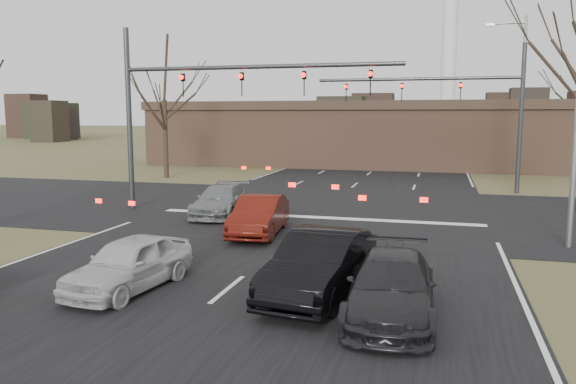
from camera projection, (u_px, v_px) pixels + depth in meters
The scene contains 14 objects.
ground at pixel (171, 337), 10.84m from camera, with size 360.00×360.00×0.00m, color #4A4B28.
road_main at pixel (398, 149), 68.19m from camera, with size 14.00×300.00×0.02m, color black.
road_cross at pixel (325, 210), 25.18m from camera, with size 200.00×14.00×0.02m, color black.
building at pixel (404, 134), 46.28m from camera, with size 42.40×10.40×5.30m.
mast_arm_near at pixel (197, 95), 23.92m from camera, with size 12.12×0.24×8.00m.
mast_arm_far at pixel (466, 100), 30.53m from camera, with size 11.12×0.24×8.00m.
streetlight_right_near at pixel (574, 71), 17.34m from camera, with size 2.34×0.25×10.00m.
streetlight_right_far at pixel (519, 92), 33.46m from camera, with size 2.34×0.25×10.00m.
tree_left_far at pixel (163, 67), 37.10m from camera, with size 5.70×5.70×9.50m.
car_white_sedan at pixel (130, 263), 13.68m from camera, with size 1.55×3.85×1.31m, color #BABABC.
car_black_hatch at pixel (321, 264), 13.20m from camera, with size 1.62×4.64×1.53m, color black.
car_charcoal_sedan at pixel (391, 286), 11.88m from camera, with size 1.81×4.46×1.30m, color black.
car_grey_ahead at pixel (221, 201), 23.74m from camera, with size 1.79×4.39×1.27m, color gray.
car_red_ahead at pixel (259, 215), 19.95m from camera, with size 1.46×4.20×1.38m, color #53130B.
Camera 1 is at (4.90, -9.40, 4.27)m, focal length 35.00 mm.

